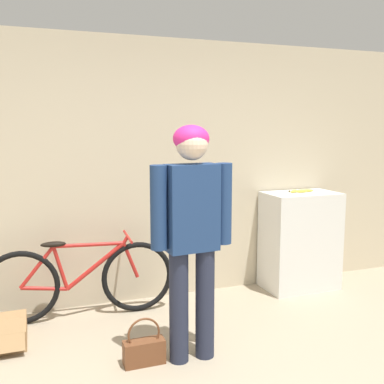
# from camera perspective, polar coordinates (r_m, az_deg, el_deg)

# --- Properties ---
(wall_back) EXTENTS (8.00, 0.07, 2.60)m
(wall_back) POSITION_cam_1_polar(r_m,az_deg,el_deg) (4.50, -5.24, 2.61)
(wall_back) COLOR beige
(wall_back) RESTS_ON ground_plane
(side_shelf) EXTENTS (0.78, 0.48, 1.05)m
(side_shelf) POSITION_cam_1_polar(r_m,az_deg,el_deg) (5.02, 13.54, -6.01)
(side_shelf) COLOR white
(side_shelf) RESTS_ON ground_plane
(person) EXTENTS (0.62, 0.25, 1.76)m
(person) POSITION_cam_1_polar(r_m,az_deg,el_deg) (3.27, -0.01, -3.98)
(person) COLOR #23283D
(person) RESTS_ON ground_plane
(bicycle) EXTENTS (1.71, 0.46, 0.75)m
(bicycle) POSITION_cam_1_polar(r_m,az_deg,el_deg) (4.29, -13.93, -10.79)
(bicycle) COLOR black
(bicycle) RESTS_ON ground_plane
(banana) EXTENTS (0.29, 0.08, 0.04)m
(banana) POSITION_cam_1_polar(r_m,az_deg,el_deg) (4.92, 13.64, 0.14)
(banana) COLOR #EAD64C
(banana) RESTS_ON side_shelf
(handbag) EXTENTS (0.31, 0.12, 0.36)m
(handbag) POSITION_cam_1_polar(r_m,az_deg,el_deg) (3.53, -6.10, -19.31)
(handbag) COLOR brown
(handbag) RESTS_ON ground_plane
(cardboard_box) EXTENTS (0.41, 0.56, 0.26)m
(cardboard_box) POSITION_cam_1_polar(r_m,az_deg,el_deg) (4.12, -23.22, -16.15)
(cardboard_box) COLOR #A87F51
(cardboard_box) RESTS_ON ground_plane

